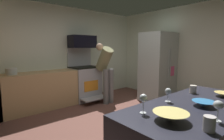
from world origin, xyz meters
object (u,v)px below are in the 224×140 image
(mixing_bowl_small, at_px, (224,95))
(mug_coffee, at_px, (209,124))
(stock_pot, at_px, (11,71))
(microwave, at_px, (82,42))
(mixing_bowl_large, at_px, (204,104))
(mixing_bowl_prep, at_px, (171,116))
(person_cook, at_px, (105,68))
(wine_glass_extra, at_px, (143,99))
(wine_glass_mid, at_px, (218,106))
(oven_range, at_px, (85,82))
(refrigerator, at_px, (158,67))
(mug_tea, at_px, (193,89))
(wine_glass_near, at_px, (168,92))

(mixing_bowl_small, distance_m, mug_coffee, 1.09)
(stock_pot, bearing_deg, microwave, 2.51)
(mixing_bowl_large, relative_size, mixing_bowl_small, 1.03)
(mixing_bowl_large, xyz_separation_m, mixing_bowl_prep, (-0.56, 0.03, 0.01))
(person_cook, distance_m, mixing_bowl_small, 3.01)
(microwave, distance_m, wine_glass_extra, 3.68)
(wine_glass_mid, distance_m, stock_pot, 3.85)
(person_cook, xyz_separation_m, wine_glass_extra, (-1.67, -2.68, 0.08))
(oven_range, height_order, microwave, microwave)
(refrigerator, distance_m, wine_glass_extra, 3.50)
(wine_glass_extra, relative_size, mug_tea, 1.73)
(mug_coffee, bearing_deg, mixing_bowl_small, 12.21)
(person_cook, xyz_separation_m, mixing_bowl_prep, (-1.63, -2.92, -0.01))
(stock_pot, bearing_deg, oven_range, -0.43)
(wine_glass_mid, height_order, mug_coffee, wine_glass_mid)
(refrigerator, xyz_separation_m, wine_glass_mid, (-2.62, -2.40, 0.08))
(oven_range, relative_size, mug_tea, 14.46)
(wine_glass_mid, bearing_deg, microwave, 74.53)
(oven_range, distance_m, mixing_bowl_small, 3.58)
(person_cook, height_order, mixing_bowl_prep, person_cook)
(person_cook, distance_m, mug_tea, 2.72)
(refrigerator, distance_m, stock_pot, 3.64)
(person_cook, relative_size, mixing_bowl_prep, 5.63)
(person_cook, relative_size, wine_glass_mid, 9.37)
(mixing_bowl_large, bearing_deg, person_cook, 70.16)
(oven_range, height_order, stock_pot, oven_range)
(mixing_bowl_small, bearing_deg, mug_tea, 112.27)
(microwave, distance_m, mug_coffee, 4.14)
(wine_glass_near, xyz_separation_m, wine_glass_mid, (-0.15, -0.53, 0.02))
(microwave, bearing_deg, person_cook, -66.82)
(mixing_bowl_large, bearing_deg, mixing_bowl_small, -1.68)
(microwave, relative_size, mug_coffee, 6.77)
(mug_coffee, distance_m, stock_pot, 3.83)
(wine_glass_near, xyz_separation_m, stock_pot, (-0.91, 3.24, -0.03))
(person_cook, distance_m, wine_glass_mid, 3.45)
(oven_range, relative_size, mixing_bowl_large, 6.70)
(wine_glass_mid, height_order, wine_glass_extra, wine_glass_extra)
(person_cook, height_order, stock_pot, person_cook)
(oven_range, xyz_separation_m, mixing_bowl_prep, (-1.33, -3.51, 0.43))
(mixing_bowl_prep, bearing_deg, oven_range, 69.16)
(mixing_bowl_prep, distance_m, wine_glass_extra, 0.27)
(mixing_bowl_large, height_order, wine_glass_near, wine_glass_near)
(oven_range, relative_size, wine_glass_mid, 8.62)
(stock_pot, bearing_deg, refrigerator, -22.15)
(mug_tea, bearing_deg, mixing_bowl_small, -67.73)
(microwave, relative_size, mixing_bowl_prep, 2.60)
(mixing_bowl_small, relative_size, wine_glass_extra, 1.21)
(microwave, relative_size, mug_tea, 7.25)
(wine_glass_near, bearing_deg, wine_glass_extra, -175.03)
(person_cook, relative_size, mixing_bowl_large, 7.29)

